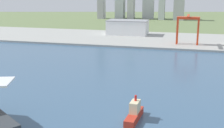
# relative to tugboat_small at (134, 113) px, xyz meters

# --- Properties ---
(ground_plane) EXTENTS (2400.00, 2400.00, 0.00)m
(ground_plane) POSITION_rel_tugboat_small_xyz_m (-26.43, 88.74, -3.88)
(ground_plane) COLOR #607347
(water_bay) EXTENTS (840.00, 360.00, 0.15)m
(water_bay) POSITION_rel_tugboat_small_xyz_m (-26.43, 28.74, -3.80)
(water_bay) COLOR #385675
(water_bay) RESTS_ON ground
(industrial_pier) EXTENTS (840.00, 140.00, 2.50)m
(industrial_pier) POSITION_rel_tugboat_small_xyz_m (-26.43, 278.74, -2.63)
(industrial_pier) COLOR #989994
(industrial_pier) RESTS_ON ground
(tugboat_small) EXTENTS (6.85, 24.18, 13.46)m
(tugboat_small) POSITION_rel_tugboat_small_xyz_m (0.00, 0.00, 0.00)
(tugboat_small) COLOR #B22D1E
(tugboat_small) RESTS_ON water_bay
(port_crane_red) EXTENTS (28.02, 39.70, 37.53)m
(port_crane_red) POSITION_rel_tugboat_small_xyz_m (21.91, 241.05, 26.05)
(port_crane_red) COLOR red
(port_crane_red) RESTS_ON industrial_pier
(warehouse_main) EXTENTS (62.66, 34.46, 22.46)m
(warehouse_main) POSITION_rel_tugboat_small_xyz_m (-70.13, 308.19, 9.87)
(warehouse_main) COLOR white
(warehouse_main) RESTS_ON industrial_pier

